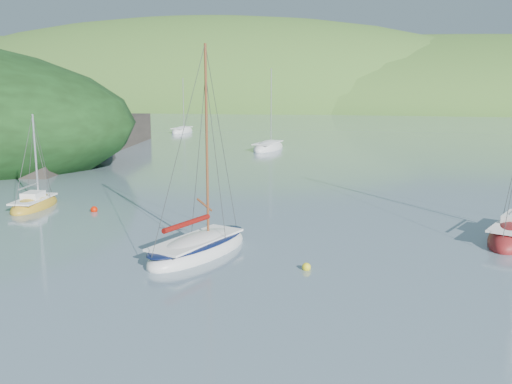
% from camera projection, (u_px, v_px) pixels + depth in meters
% --- Properties ---
extents(ground, '(700.00, 700.00, 0.00)m').
position_uv_depth(ground, '(226.00, 273.00, 23.83)').
color(ground, slate).
rests_on(ground, ground).
extents(shoreline_hills, '(690.00, 135.00, 56.00)m').
position_uv_depth(shoreline_hills, '(350.00, 105.00, 190.29)').
color(shoreline_hills, '#396024').
rests_on(shoreline_hills, ground).
extents(daysailer_white, '(4.32, 7.09, 10.25)m').
position_uv_depth(daysailer_white, '(198.00, 249.00, 26.50)').
color(daysailer_white, silver).
rests_on(daysailer_white, ground).
extents(sailboat_yellow, '(2.51, 5.05, 6.43)m').
position_uv_depth(sailboat_yellow, '(35.00, 205.00, 36.17)').
color(sailboat_yellow, gold).
rests_on(sailboat_yellow, ground).
extents(distant_sloop_a, '(3.47, 7.43, 10.20)m').
position_uv_depth(distant_sloop_a, '(268.00, 148.00, 66.86)').
color(distant_sloop_a, silver).
rests_on(distant_sloop_a, ground).
extents(distant_sloop_c, '(2.41, 6.46, 9.15)m').
position_uv_depth(distant_sloop_c, '(182.00, 131.00, 89.24)').
color(distant_sloop_c, silver).
rests_on(distant_sloop_c, ground).
extents(mooring_buoys, '(23.61, 8.15, 0.48)m').
position_uv_depth(mooring_buoys, '(275.00, 237.00, 28.88)').
color(mooring_buoys, yellow).
rests_on(mooring_buoys, ground).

